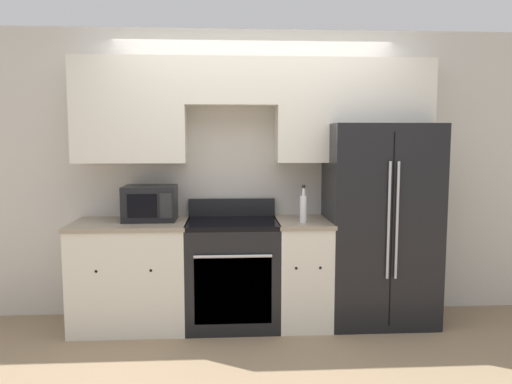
# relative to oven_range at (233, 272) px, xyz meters

# --- Properties ---
(ground_plane) EXTENTS (12.00, 12.00, 0.00)m
(ground_plane) POSITION_rel_oven_range_xyz_m (0.21, -0.31, -0.46)
(ground_plane) COLOR #937A5B
(wall_back) EXTENTS (8.00, 0.39, 2.60)m
(wall_back) POSITION_rel_oven_range_xyz_m (0.22, 0.27, 1.07)
(wall_back) COLOR beige
(wall_back) RESTS_ON ground_plane
(lower_cabinets_left) EXTENTS (0.98, 0.64, 0.92)m
(lower_cabinets_left) POSITION_rel_oven_range_xyz_m (-0.87, -0.00, -0.00)
(lower_cabinets_left) COLOR silver
(lower_cabinets_left) RESTS_ON ground_plane
(lower_cabinets_right) EXTENTS (0.47, 0.64, 0.92)m
(lower_cabinets_right) POSITION_rel_oven_range_xyz_m (0.62, -0.00, -0.00)
(lower_cabinets_right) COLOR silver
(lower_cabinets_right) RESTS_ON ground_plane
(oven_range) EXTENTS (0.79, 0.65, 1.08)m
(oven_range) POSITION_rel_oven_range_xyz_m (0.00, 0.00, 0.00)
(oven_range) COLOR black
(oven_range) RESTS_ON ground_plane
(refrigerator) EXTENTS (0.93, 0.75, 1.75)m
(refrigerator) POSITION_rel_oven_range_xyz_m (1.30, 0.05, 0.41)
(refrigerator) COLOR black
(refrigerator) RESTS_ON ground_plane
(microwave) EXTENTS (0.45, 0.35, 0.30)m
(microwave) POSITION_rel_oven_range_xyz_m (-0.71, 0.07, 0.60)
(microwave) COLOR black
(microwave) RESTS_ON lower_cabinets_left
(bottle) EXTENTS (0.06, 0.06, 0.32)m
(bottle) POSITION_rel_oven_range_xyz_m (0.60, -0.12, 0.58)
(bottle) COLOR silver
(bottle) RESTS_ON lower_cabinets_right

